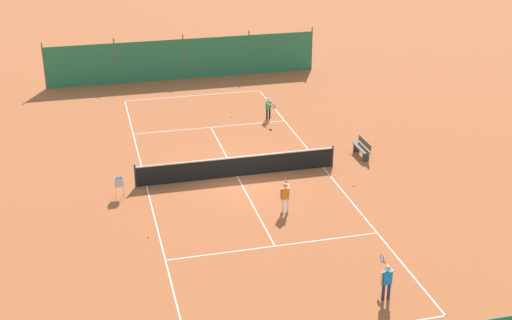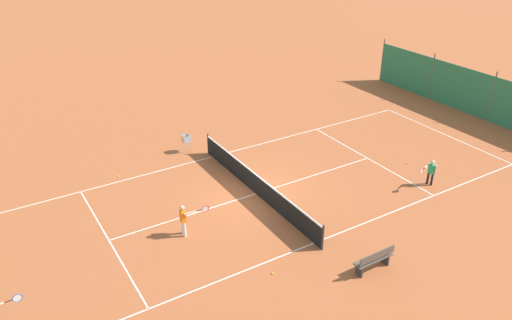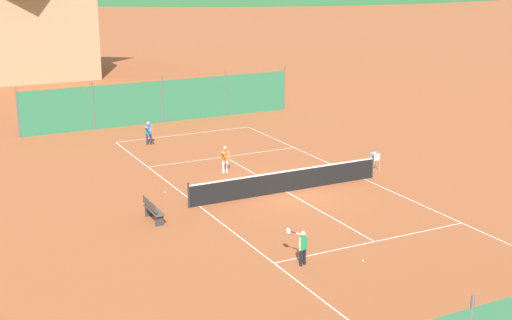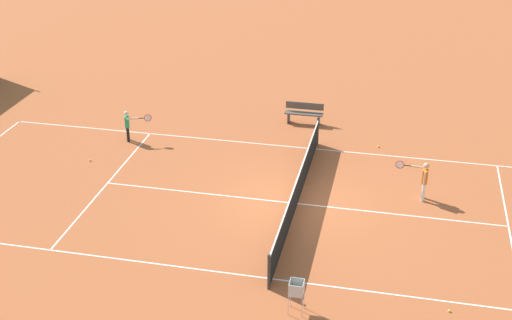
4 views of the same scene
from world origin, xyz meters
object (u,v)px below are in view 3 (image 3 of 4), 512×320
(tennis_ball_by_net_right, at_px, (165,192))
(ball_hopper, at_px, (375,158))
(player_far_service, at_px, (225,157))
(alpine_chalet, at_px, (13,8))
(player_near_service, at_px, (302,245))
(player_near_baseline, at_px, (149,131))
(tennis_ball_far_corner, at_px, (319,154))
(courtside_bench, at_px, (153,210))
(tennis_ball_mid_court, at_px, (363,261))
(tennis_net, at_px, (286,181))

(tennis_ball_by_net_right, relative_size, ball_hopper, 0.07)
(player_far_service, xyz_separation_m, alpine_chalet, (-3.80, 34.04, 5.07))
(player_near_service, bearing_deg, ball_hopper, 41.95)
(player_near_baseline, height_order, tennis_ball_far_corner, player_near_baseline)
(courtside_bench, bearing_deg, tennis_ball_by_net_right, 62.12)
(player_near_baseline, bearing_deg, tennis_ball_mid_court, -86.17)
(tennis_net, xyz_separation_m, courtside_bench, (-6.34, -0.78, -0.05))
(player_near_baseline, bearing_deg, player_near_service, -92.35)
(tennis_ball_mid_court, height_order, tennis_ball_far_corner, same)
(player_near_baseline, bearing_deg, tennis_ball_far_corner, -39.93)
(courtside_bench, bearing_deg, tennis_ball_far_corner, 26.25)
(player_near_service, height_order, alpine_chalet, alpine_chalet)
(tennis_ball_mid_court, height_order, courtside_bench, courtside_bench)
(player_near_service, relative_size, player_far_service, 0.93)
(player_near_baseline, bearing_deg, player_far_service, -77.59)
(player_near_baseline, distance_m, tennis_ball_far_corner, 9.33)
(player_near_baseline, height_order, ball_hopper, player_near_baseline)
(tennis_net, height_order, tennis_ball_mid_court, tennis_net)
(player_near_service, xyz_separation_m, tennis_ball_mid_court, (1.93, -0.74, -0.67))
(tennis_net, bearing_deg, player_near_baseline, 103.96)
(player_near_baseline, xyz_separation_m, tennis_ball_by_net_right, (-2.12, -8.29, -0.72))
(tennis_net, xyz_separation_m, tennis_ball_mid_court, (-1.40, -7.65, -0.47))
(courtside_bench, bearing_deg, alpine_chalet, 87.93)
(tennis_ball_mid_court, height_order, alpine_chalet, alpine_chalet)
(ball_hopper, height_order, courtside_bench, ball_hopper)
(tennis_net, distance_m, tennis_ball_mid_court, 7.79)
(player_near_service, relative_size, alpine_chalet, 0.09)
(player_near_service, height_order, player_near_baseline, player_near_baseline)
(tennis_ball_far_corner, relative_size, ball_hopper, 0.07)
(tennis_net, bearing_deg, player_near_service, -115.75)
(player_far_service, height_order, ball_hopper, player_far_service)
(tennis_ball_mid_court, xyz_separation_m, courtside_bench, (-4.94, 6.87, 0.42))
(tennis_net, xyz_separation_m, tennis_ball_by_net_right, (-4.74, 2.25, -0.47))
(player_far_service, distance_m, courtside_bench, 6.95)
(tennis_net, bearing_deg, tennis_ball_mid_court, -100.38)
(tennis_ball_mid_court, distance_m, courtside_bench, 8.47)
(tennis_ball_far_corner, height_order, alpine_chalet, alpine_chalet)
(player_near_baseline, bearing_deg, alpine_chalet, 94.87)
(player_near_service, relative_size, player_near_baseline, 0.93)
(tennis_ball_far_corner, relative_size, tennis_ball_by_net_right, 1.00)
(player_near_service, relative_size, courtside_bench, 0.80)
(player_near_baseline, xyz_separation_m, ball_hopper, (7.92, -9.69, -0.10))
(tennis_ball_by_net_right, bearing_deg, player_far_service, 23.66)
(tennis_ball_by_net_right, relative_size, courtside_bench, 0.04)
(tennis_ball_mid_court, xyz_separation_m, tennis_ball_by_net_right, (-3.34, 9.90, 0.00))
(tennis_net, height_order, tennis_ball_far_corner, tennis_net)
(player_far_service, bearing_deg, alpine_chalet, 96.38)
(player_near_baseline, bearing_deg, courtside_bench, -108.21)
(tennis_net, relative_size, alpine_chalet, 0.71)
(player_near_service, relative_size, tennis_ball_mid_court, 18.18)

